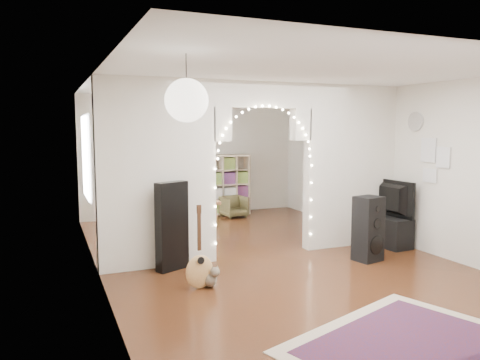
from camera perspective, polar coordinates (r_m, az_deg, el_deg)
name	(u,v)px	position (r m, az deg, el deg)	size (l,w,h in m)	color
floor	(262,254)	(7.54, 2.64, -9.00)	(7.50, 7.50, 0.00)	black
ceiling	(262,82)	(7.30, 2.76, 11.89)	(5.00, 7.50, 0.02)	white
wall_back	(192,156)	(10.79, -5.85, 2.92)	(5.00, 0.02, 2.70)	silver
wall_front	(457,207)	(4.24, 24.92, -3.06)	(5.00, 0.02, 2.70)	silver
wall_left	(95,176)	(6.63, -17.24, 0.47)	(0.02, 7.50, 2.70)	silver
wall_right	(390,165)	(8.66, 17.84, 1.79)	(0.02, 7.50, 2.70)	silver
divider_wall	(262,165)	(7.29, 2.70, 1.86)	(5.00, 0.20, 2.70)	silver
fairy_lights	(266,157)	(7.16, 3.15, 2.78)	(1.64, 0.04, 1.60)	#FFEABF
window	(86,157)	(8.40, -18.25, 2.67)	(0.04, 1.20, 1.40)	white
wall_clock	(416,122)	(8.17, 20.65, 6.69)	(0.31, 0.31, 0.03)	white
picture_frames	(433,160)	(7.90, 22.46, 2.28)	(0.02, 0.50, 0.70)	white
paper_lantern	(187,100)	(4.34, -6.53, 9.62)	(0.40, 0.40, 0.40)	white
ceiling_fan	(218,107)	(9.12, -2.71, 8.91)	(1.10, 1.10, 0.30)	#C78D42
area_rug	(412,346)	(4.82, 20.26, -18.48)	(2.21, 1.66, 0.02)	maroon
guitar_case	(172,226)	(6.66, -8.30, -5.59)	(0.48, 0.16, 1.25)	black
acoustic_guitar	(199,258)	(5.90, -4.97, -9.46)	(0.38, 0.20, 0.90)	#B68149
tabby_cat	(210,277)	(6.04, -3.72, -11.74)	(0.28, 0.45, 0.30)	brown
floor_speaker	(368,229)	(7.32, 15.37, -5.76)	(0.44, 0.40, 0.98)	black
media_console	(384,230)	(8.43, 17.12, -5.87)	(0.40, 1.00, 0.50)	black
tv	(385,198)	(8.34, 17.25, -2.10)	(1.07, 0.14, 0.62)	black
bookcase	(221,185)	(10.81, -2.32, -0.55)	(1.34, 0.34, 1.38)	tan
dining_table	(181,204)	(8.15, -7.15, -2.97)	(1.25, 0.88, 0.76)	brown
flower_vase	(181,195)	(8.12, -7.16, -1.79)	(0.18, 0.18, 0.19)	white
dining_chair_left	(161,215)	(9.42, -9.60, -4.22)	(0.60, 0.61, 0.56)	#494224
dining_chair_right	(234,207)	(10.50, -0.74, -3.26)	(0.51, 0.52, 0.48)	#494224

